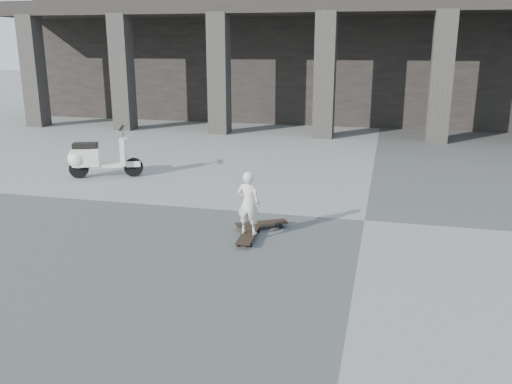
% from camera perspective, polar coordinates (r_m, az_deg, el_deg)
% --- Properties ---
extents(ground, '(90.00, 90.00, 0.00)m').
position_cam_1_polar(ground, '(9.80, 11.36, -2.95)').
color(ground, '#454543').
rests_on(ground, ground).
extents(colonnade, '(28.00, 8.82, 6.00)m').
position_cam_1_polar(colonnade, '(23.08, 13.53, 15.05)').
color(colonnade, black).
rests_on(colonnade, ground).
extents(longboard, '(0.29, 1.00, 0.10)m').
position_cam_1_polar(longboard, '(8.70, -0.79, -4.49)').
color(longboard, black).
rests_on(longboard, ground).
extents(skateboard_spare, '(0.88, 0.62, 0.10)m').
position_cam_1_polar(skateboard_spare, '(9.19, 0.59, -3.37)').
color(skateboard_spare, black).
rests_on(skateboard_spare, ground).
extents(child, '(0.39, 0.28, 1.02)m').
position_cam_1_polar(child, '(8.53, -0.80, -1.15)').
color(child, beige).
rests_on(child, longboard).
extents(scooter, '(1.62, 0.86, 1.18)m').
position_cam_1_polar(scooter, '(13.10, -16.82, 3.46)').
color(scooter, black).
rests_on(scooter, ground).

